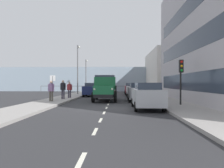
% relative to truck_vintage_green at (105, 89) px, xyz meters
% --- Properties ---
extents(ground_plane, '(80.00, 80.00, 0.00)m').
position_rel_truck_vintage_green_xyz_m(ground_plane, '(-0.44, -1.77, -1.18)').
color(ground_plane, '#2D2D30').
extents(sidewalk_left, '(2.79, 38.11, 0.15)m').
position_rel_truck_vintage_green_xyz_m(sidewalk_left, '(-5.46, -1.77, -1.10)').
color(sidewalk_left, '#9E9993').
rests_on(sidewalk_left, ground_plane).
extents(sidewalk_right, '(2.79, 38.11, 0.15)m').
position_rel_truck_vintage_green_xyz_m(sidewalk_right, '(4.58, -1.77, -1.10)').
color(sidewalk_right, '#9E9993').
rests_on(sidewalk_right, ground_plane).
extents(road_centreline_markings, '(0.12, 33.89, 0.01)m').
position_rel_truck_vintage_green_xyz_m(road_centreline_markings, '(-0.44, -0.90, -1.17)').
color(road_centreline_markings, silver).
rests_on(road_centreline_markings, ground_plane).
extents(building_far_block, '(8.94, 14.13, 7.18)m').
position_rel_truck_vintage_green_xyz_m(building_far_block, '(-11.32, -18.03, 2.41)').
color(building_far_block, silver).
rests_on(building_far_block, ground_plane).
extents(sea_horizon, '(80.00, 0.80, 5.00)m').
position_rel_truck_vintage_green_xyz_m(sea_horizon, '(-0.44, -23.83, 1.32)').
color(sea_horizon, '#8C9EAD').
rests_on(sea_horizon, ground_plane).
extents(seawall_railing, '(28.08, 0.08, 1.20)m').
position_rel_truck_vintage_green_xyz_m(seawall_railing, '(-0.44, -20.23, -0.26)').
color(seawall_railing, '#4C5156').
rests_on(seawall_railing, ground_plane).
extents(truck_vintage_green, '(2.17, 5.64, 2.43)m').
position_rel_truck_vintage_green_xyz_m(truck_vintage_green, '(0.00, 0.00, 0.00)').
color(truck_vintage_green, black).
rests_on(truck_vintage_green, ground_plane).
extents(car_silver_kerbside_near, '(1.83, 4.35, 1.72)m').
position_rel_truck_vintage_green_xyz_m(car_silver_kerbside_near, '(-3.11, 5.98, -0.28)').
color(car_silver_kerbside_near, '#B7BABF').
rests_on(car_silver_kerbside_near, ground_plane).
extents(car_grey_kerbside_1, '(1.93, 4.34, 1.72)m').
position_rel_truck_vintage_green_xyz_m(car_grey_kerbside_1, '(-3.11, 0.06, -0.28)').
color(car_grey_kerbside_1, slate).
rests_on(car_grey_kerbside_1, ground_plane).
extents(car_white_kerbside_2, '(1.78, 4.35, 1.72)m').
position_rel_truck_vintage_green_xyz_m(car_white_kerbside_2, '(-3.11, -6.20, -0.28)').
color(car_white_kerbside_2, white).
rests_on(car_white_kerbside_2, ground_plane).
extents(car_maroon_kerbside_3, '(1.86, 4.58, 1.72)m').
position_rel_truck_vintage_green_xyz_m(car_maroon_kerbside_3, '(-3.11, -11.72, -0.28)').
color(car_maroon_kerbside_3, maroon).
rests_on(car_maroon_kerbside_3, ground_plane).
extents(car_navy_oppositeside_0, '(1.81, 4.40, 1.72)m').
position_rel_truck_vintage_green_xyz_m(car_navy_oppositeside_0, '(2.23, -7.37, -0.28)').
color(car_navy_oppositeside_0, navy).
rests_on(car_navy_oppositeside_0, ground_plane).
extents(car_teal_oppositeside_1, '(1.93, 4.22, 1.72)m').
position_rel_truck_vintage_green_xyz_m(car_teal_oppositeside_1, '(2.23, -12.86, -0.28)').
color(car_teal_oppositeside_1, '#1E6670').
rests_on(car_teal_oppositeside_1, ground_plane).
extents(car_red_oppositeside_2, '(1.85, 4.31, 1.72)m').
position_rel_truck_vintage_green_xyz_m(car_red_oppositeside_2, '(2.23, -18.98, -0.28)').
color(car_red_oppositeside_2, '#B21E1E').
rests_on(car_red_oppositeside_2, ground_plane).
extents(pedestrian_couple_b, '(0.53, 0.34, 1.75)m').
position_rel_truck_vintage_green_xyz_m(pedestrian_couple_b, '(4.48, 1.96, 0.01)').
color(pedestrian_couple_b, '#4C473D').
rests_on(pedestrian_couple_b, sidewalk_right).
extents(pedestrian_strolling, '(0.53, 0.34, 1.82)m').
position_rel_truck_vintage_green_xyz_m(pedestrian_strolling, '(4.17, -0.72, 0.05)').
color(pedestrian_strolling, '#383342').
rests_on(pedestrian_strolling, sidewalk_right).
extents(pedestrian_near_railing, '(0.53, 0.34, 1.68)m').
position_rel_truck_vintage_green_xyz_m(pedestrian_near_railing, '(3.89, -2.27, -0.04)').
color(pedestrian_near_railing, '#383342').
rests_on(pedestrian_near_railing, sidewalk_right).
extents(traffic_light_near, '(0.28, 0.41, 3.20)m').
position_rel_truck_vintage_green_xyz_m(traffic_light_near, '(-5.71, 4.60, 1.29)').
color(traffic_light_near, black).
rests_on(traffic_light_near, sidewalk_left).
extents(lamp_post_promenade, '(0.32, 1.14, 6.95)m').
position_rel_truck_vintage_green_xyz_m(lamp_post_promenade, '(4.52, -10.16, 3.08)').
color(lamp_post_promenade, '#59595B').
rests_on(lamp_post_promenade, sidewalk_right).
extents(lamp_post_far, '(0.32, 1.14, 5.92)m').
position_rel_truck_vintage_green_xyz_m(lamp_post_far, '(4.75, -19.34, 2.54)').
color(lamp_post_far, '#59595B').
rests_on(lamp_post_far, sidewalk_right).
extents(street_sign, '(0.50, 0.07, 2.25)m').
position_rel_truck_vintage_green_xyz_m(street_sign, '(4.83, 0.43, 0.50)').
color(street_sign, '#4C4C4C').
rests_on(street_sign, sidewalk_right).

